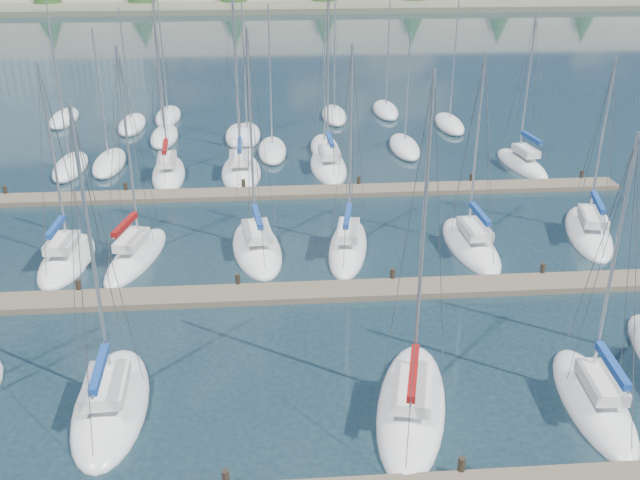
{
  "coord_description": "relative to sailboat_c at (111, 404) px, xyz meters",
  "views": [
    {
      "loc": [
        -2.25,
        -15.43,
        17.8
      ],
      "look_at": [
        0.0,
        14.0,
        4.0
      ],
      "focal_mm": 40.0,
      "sensor_mm": 36.0,
      "label": 1
    }
  ],
  "objects": [
    {
      "name": "sailboat_c",
      "position": [
        0.0,
        0.0,
        0.0
      ],
      "size": [
        3.13,
        7.68,
        12.75
      ],
      "rotation": [
        0.0,
        0.0,
        0.04
      ],
      "color": "white",
      "rests_on": "ground"
    },
    {
      "name": "sailboat_o",
      "position": [
        4.44,
        26.83,
        0.01
      ],
      "size": [
        3.01,
        7.99,
        14.83
      ],
      "rotation": [
        0.0,
        0.0,
        0.01
      ],
      "color": "white",
      "rests_on": "ground"
    },
    {
      "name": "sailboat_d",
      "position": [
        11.71,
        -1.01,
        0.0
      ],
      "size": [
        4.63,
        8.87,
        13.84
      ],
      "rotation": [
        0.0,
        0.0,
        -0.25
      ],
      "color": "white",
      "rests_on": "ground"
    },
    {
      "name": "sailboat_i",
      "position": [
        -1.06,
        13.14,
        0.02
      ],
      "size": [
        3.74,
        7.7,
        12.36
      ],
      "rotation": [
        0.0,
        0.0,
        -0.23
      ],
      "color": "white",
      "rests_on": "ground"
    },
    {
      "name": "sailboat_l",
      "position": [
        17.94,
        13.18,
        0.0
      ],
      "size": [
        2.86,
        7.74,
        11.74
      ],
      "rotation": [
        0.0,
        0.0,
        0.05
      ],
      "color": "white",
      "rests_on": "ground"
    },
    {
      "name": "sailboat_j",
      "position": [
        5.64,
        13.76,
        0.0
      ],
      "size": [
        3.61,
        7.99,
        13.06
      ],
      "rotation": [
        0.0,
        0.0,
        0.12
      ],
      "color": "white",
      "rests_on": "ground"
    },
    {
      "name": "sailboat_p",
      "position": [
        10.97,
        27.66,
        0.0
      ],
      "size": [
        2.78,
        7.96,
        13.47
      ],
      "rotation": [
        0.0,
        0.0,
        0.02
      ],
      "color": "white",
      "rests_on": "ground"
    },
    {
      "name": "sailboat_m",
      "position": [
        25.45,
        14.37,
        -0.0
      ],
      "size": [
        4.29,
        8.28,
        11.21
      ],
      "rotation": [
        0.0,
        0.0,
        -0.24
      ],
      "color": "white",
      "rests_on": "ground"
    },
    {
      "name": "sailboat_h",
      "position": [
        -4.82,
        13.01,
        0.0
      ],
      "size": [
        2.88,
        6.82,
        11.56
      ],
      "rotation": [
        0.0,
        0.0,
        -0.05
      ],
      "color": "white",
      "rests_on": "ground"
    },
    {
      "name": "sailboat_k",
      "position": [
        10.86,
        13.5,
        0.01
      ],
      "size": [
        3.51,
        8.14,
        12.18
      ],
      "rotation": [
        0.0,
        0.0,
        -0.18
      ],
      "color": "white",
      "rests_on": "ground"
    },
    {
      "name": "sailboat_r",
      "position": [
        25.61,
        26.85,
        0.01
      ],
      "size": [
        3.09,
        7.39,
        12.0
      ],
      "rotation": [
        0.0,
        0.0,
        0.14
      ],
      "color": "white",
      "rests_on": "ground"
    },
    {
      "name": "dock_far",
      "position": [
        8.7,
        22.38,
        -0.03
      ],
      "size": [
        44.0,
        1.93,
        1.1
      ],
      "color": "#6B5E4C",
      "rests_on": "ground"
    },
    {
      "name": "ground",
      "position": [
        8.7,
        52.36,
        -0.18
      ],
      "size": [
        400.0,
        400.0,
        0.0
      ],
      "primitive_type": "plane",
      "color": "#1D313A",
      "rests_on": "ground"
    },
    {
      "name": "dock_mid",
      "position": [
        8.7,
        8.38,
        -0.03
      ],
      "size": [
        44.0,
        1.93,
        1.1
      ],
      "color": "#6B5E4C",
      "rests_on": "ground"
    },
    {
      "name": "sailboat_n",
      "position": [
        -0.85,
        26.86,
        0.02
      ],
      "size": [
        2.91,
        7.94,
        14.1
      ],
      "rotation": [
        0.0,
        0.0,
        0.07
      ],
      "color": "white",
      "rests_on": "ground"
    },
    {
      "name": "distant_boats",
      "position": [
        4.36,
        36.13,
        0.11
      ],
      "size": [
        36.93,
        20.75,
        13.3
      ],
      "color": "#9EA0A5",
      "rests_on": "ground"
    },
    {
      "name": "sailboat_e",
      "position": [
        18.93,
        -1.27,
        0.01
      ],
      "size": [
        2.79,
        7.32,
        11.68
      ],
      "rotation": [
        0.0,
        0.0,
        -0.07
      ],
      "color": "white",
      "rests_on": "ground"
    }
  ]
}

